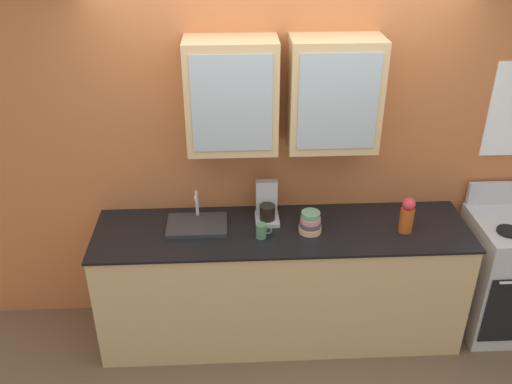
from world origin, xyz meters
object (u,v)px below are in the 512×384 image
at_px(stove_range, 506,275).
at_px(bowl_stack, 310,223).
at_px(sink_faucet, 197,224).
at_px(vase, 407,215).
at_px(cup_near_sink, 262,231).
at_px(coffee_maker, 267,206).

xyz_separation_m(stove_range, bowl_stack, (-1.52, -0.03, 0.53)).
xyz_separation_m(sink_faucet, vase, (1.46, -0.13, 0.11)).
height_order(sink_faucet, bowl_stack, sink_faucet).
bearing_deg(sink_faucet, cup_near_sink, -19.32).
relative_size(sink_faucet, bowl_stack, 2.65).
relative_size(bowl_stack, vase, 0.61).
distance_m(cup_near_sink, coffee_maker, 0.25).
relative_size(stove_range, sink_faucet, 2.64).
distance_m(vase, cup_near_sink, 1.01).
height_order(cup_near_sink, coffee_maker, coffee_maker).
bearing_deg(stove_range, bowl_stack, -178.74).
height_order(stove_range, bowl_stack, stove_range).
bearing_deg(vase, bowl_stack, 177.77).
xyz_separation_m(stove_range, sink_faucet, (-2.31, 0.07, 0.48)).
distance_m(bowl_stack, cup_near_sink, 0.35).
bearing_deg(cup_near_sink, stove_range, 2.73).
bearing_deg(cup_near_sink, vase, 1.67).
bearing_deg(sink_faucet, stove_range, -1.70).
bearing_deg(vase, coffee_maker, 167.65).
bearing_deg(bowl_stack, cup_near_sink, -170.80).
xyz_separation_m(sink_faucet, cup_near_sink, (0.45, -0.16, 0.03)).
bearing_deg(stove_range, sink_faucet, 178.30).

